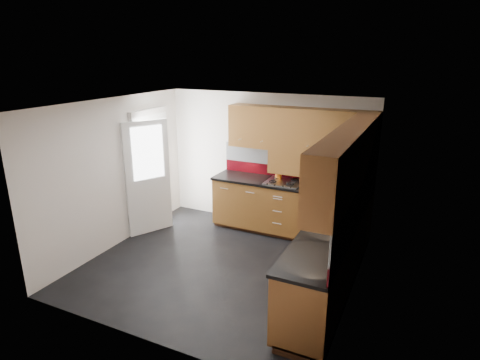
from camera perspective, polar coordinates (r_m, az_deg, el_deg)
The scene contains 14 objects.
room at distance 5.57m, azimuth -3.00°, elevation 1.46°, with size 4.00×3.80×2.64m.
base_cabinets at distance 6.20m, azimuth 9.16°, elevation -7.52°, with size 2.70×3.20×0.95m.
countertop at distance 6.00m, azimuth 9.22°, elevation -3.38°, with size 2.72×3.22×0.04m.
backsplash at distance 6.06m, azimuth 11.97°, elevation -0.42°, with size 2.70×3.20×0.54m.
upper_cabinets at distance 5.77m, azimuth 11.56°, elevation 5.17°, with size 2.50×3.20×0.72m.
extractor_hood at distance 6.91m, azimuth 6.76°, elevation 2.67°, with size 0.60×0.33×0.40m, color brown.
glass_cabinet at distance 5.96m, azimuth 16.75°, elevation 5.42°, with size 0.32×0.80×0.66m.
back_door at distance 7.25m, azimuth -12.61°, elevation 1.04°, with size 0.42×1.19×2.04m.
gas_hob at distance 6.85m, azimuth 6.22°, elevation -0.28°, with size 0.59×0.52×0.05m.
utensil_pot at distance 6.99m, azimuth 5.50°, elevation 0.78°, with size 0.11×0.11×0.41m.
toaster at distance 6.83m, azimuth 9.70°, elevation 0.14°, with size 0.27×0.18×0.18m.
food_processor at distance 5.60m, azimuth 14.01°, elevation -3.49°, with size 0.18×0.18×0.31m.
paper_towel at distance 5.93m, azimuth 14.90°, elevation -2.59°, with size 0.11×0.11×0.24m, color white.
orange_cloth at distance 6.15m, azimuth 15.43°, elevation -3.01°, with size 0.15×0.13×0.02m, color orange.
Camera 1 is at (2.55, -4.71, 3.04)m, focal length 30.00 mm.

